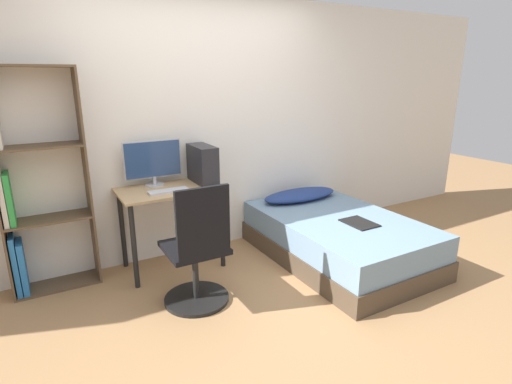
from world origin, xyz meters
TOP-DOWN VIEW (x-y plane):
  - ground_plane at (0.00, 0.00)m, footprint 14.00×14.00m
  - wall_back at (0.00, 1.49)m, footprint 8.00×0.05m
  - desk at (-0.41, 1.19)m, footprint 0.91×0.55m
  - bookshelf at (-1.52, 1.33)m, footprint 0.67×0.27m
  - office_chair at (-0.45, 0.45)m, footprint 0.52×0.52m
  - bed at (1.06, 0.56)m, footprint 1.18×1.81m
  - pillow at (1.06, 1.21)m, footprint 0.90×0.36m
  - magazine at (1.11, 0.33)m, footprint 0.24×0.32m
  - monitor at (-0.49, 1.37)m, footprint 0.53×0.18m
  - keyboard at (-0.45, 1.08)m, footprint 0.35×0.12m
  - pc_tower at (-0.06, 1.25)m, footprint 0.17×0.40m

SIDE VIEW (x-z plane):
  - ground_plane at x=0.00m, z-range 0.00..0.00m
  - bed at x=1.06m, z-range 0.00..0.43m
  - office_chair at x=-0.45m, z-range -0.11..0.89m
  - magazine at x=1.11m, z-range 0.43..0.44m
  - pillow at x=1.06m, z-range 0.43..0.54m
  - desk at x=-0.41m, z-range 0.24..1.01m
  - keyboard at x=-0.45m, z-range 0.77..0.79m
  - bookshelf at x=-1.52m, z-range -0.04..1.79m
  - pc_tower at x=-0.06m, z-range 0.77..1.12m
  - monitor at x=-0.49m, z-range 0.79..1.21m
  - wall_back at x=0.00m, z-range 0.00..2.50m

